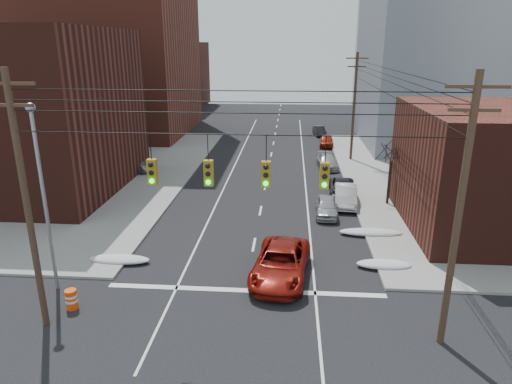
% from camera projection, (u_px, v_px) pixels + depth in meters
% --- Properties ---
extents(ground, '(160.00, 160.00, 0.00)m').
position_uv_depth(ground, '(228.00, 382.00, 16.74)').
color(ground, black).
rests_on(ground, ground).
extents(building_brick_tall, '(24.00, 20.00, 30.00)m').
position_uv_depth(building_brick_tall, '(92.00, 17.00, 59.29)').
color(building_brick_tall, brown).
rests_on(building_brick_tall, ground).
extents(building_brick_far, '(22.00, 18.00, 12.00)m').
position_uv_depth(building_brick_far, '(144.00, 75.00, 86.88)').
color(building_brick_far, '#451C14').
rests_on(building_brick_far, ground).
extents(building_office, '(22.00, 20.00, 25.00)m').
position_uv_depth(building_office, '(465.00, 37.00, 52.94)').
color(building_office, gray).
rests_on(building_office, ground).
extents(building_glass, '(20.00, 18.00, 22.00)m').
position_uv_depth(building_glass, '(421.00, 48.00, 77.90)').
color(building_glass, gray).
rests_on(building_glass, ground).
extents(utility_pole_left, '(2.20, 0.28, 11.00)m').
position_uv_depth(utility_pole_left, '(26.00, 200.00, 18.40)').
color(utility_pole_left, '#473323').
rests_on(utility_pole_left, ground).
extents(utility_pole_right, '(2.20, 0.28, 11.00)m').
position_uv_depth(utility_pole_right, '(459.00, 212.00, 17.16)').
color(utility_pole_right, '#473323').
rests_on(utility_pole_right, ground).
extents(utility_pole_far, '(2.20, 0.28, 11.00)m').
position_uv_depth(utility_pole_far, '(354.00, 105.00, 46.53)').
color(utility_pole_far, '#473323').
rests_on(utility_pole_far, ground).
extents(traffic_signals, '(17.00, 0.42, 2.02)m').
position_uv_depth(traffic_signals, '(237.00, 172.00, 17.31)').
color(traffic_signals, black).
rests_on(traffic_signals, ground).
extents(street_light, '(0.44, 0.44, 9.32)m').
position_uv_depth(street_light, '(42.00, 184.00, 21.39)').
color(street_light, gray).
rests_on(street_light, ground).
extents(bare_tree, '(2.09, 2.20, 4.93)m').
position_uv_depth(bare_tree, '(389.00, 176.00, 34.27)').
color(bare_tree, black).
rests_on(bare_tree, ground).
extents(snow_nw, '(3.50, 1.08, 0.42)m').
position_uv_depth(snow_nw, '(119.00, 259.00, 25.74)').
color(snow_nw, silver).
rests_on(snow_nw, ground).
extents(snow_ne, '(3.00, 1.08, 0.42)m').
position_uv_depth(snow_ne, '(384.00, 264.00, 25.13)').
color(snow_ne, silver).
rests_on(snow_ne, ground).
extents(snow_east_far, '(4.00, 1.08, 0.42)m').
position_uv_depth(snow_east_far, '(371.00, 232.00, 29.40)').
color(snow_east_far, silver).
rests_on(snow_east_far, ground).
extents(red_pickup, '(3.38, 6.19, 1.64)m').
position_uv_depth(red_pickup, '(281.00, 263.00, 23.93)').
color(red_pickup, maroon).
rests_on(red_pickup, ground).
extents(parked_car_a, '(1.70, 3.91, 1.31)m').
position_uv_depth(parked_car_a, '(327.00, 207.00, 32.69)').
color(parked_car_a, '#ACABB0').
rests_on(parked_car_a, ground).
extents(parked_car_b, '(1.96, 4.67, 1.50)m').
position_uv_depth(parked_car_b, '(346.00, 195.00, 34.81)').
color(parked_car_b, silver).
rests_on(parked_car_b, ground).
extents(parked_car_c, '(2.30, 4.57, 1.24)m').
position_uv_depth(parked_car_c, '(342.00, 187.00, 37.16)').
color(parked_car_c, black).
rests_on(parked_car_c, ground).
extents(parked_car_d, '(2.06, 4.51, 1.28)m').
position_uv_depth(parked_car_d, '(327.00, 162.00, 45.14)').
color(parked_car_d, '#9F9FA3').
rests_on(parked_car_d, ground).
extents(parked_car_e, '(1.87, 4.07, 1.35)m').
position_uv_depth(parked_car_e, '(326.00, 141.00, 54.62)').
color(parked_car_e, maroon).
rests_on(parked_car_e, ground).
extents(parked_car_f, '(1.78, 3.86, 1.23)m').
position_uv_depth(parked_car_f, '(319.00, 131.00, 61.13)').
color(parked_car_f, black).
rests_on(parked_car_f, ground).
extents(lot_car_a, '(4.41, 2.21, 1.39)m').
position_uv_depth(lot_car_a, '(104.00, 172.00, 40.90)').
color(lot_car_a, white).
rests_on(lot_car_a, sidewalk_nw).
extents(lot_car_b, '(4.83, 2.93, 1.25)m').
position_uv_depth(lot_car_b, '(134.00, 165.00, 43.44)').
color(lot_car_b, '#B2B3B7').
rests_on(lot_car_b, sidewalk_nw).
extents(lot_car_c, '(5.03, 2.98, 1.37)m').
position_uv_depth(lot_car_c, '(52.00, 186.00, 36.89)').
color(lot_car_c, black).
rests_on(lot_car_c, sidewalk_nw).
extents(lot_car_d, '(4.02, 1.86, 1.33)m').
position_uv_depth(lot_car_d, '(70.00, 173.00, 40.51)').
color(lot_car_d, '#B2B2B7').
rests_on(lot_car_d, sidewalk_nw).
extents(construction_barrel, '(0.64, 0.64, 0.97)m').
position_uv_depth(construction_barrel, '(71.00, 299.00, 21.19)').
color(construction_barrel, '#F3460C').
rests_on(construction_barrel, ground).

